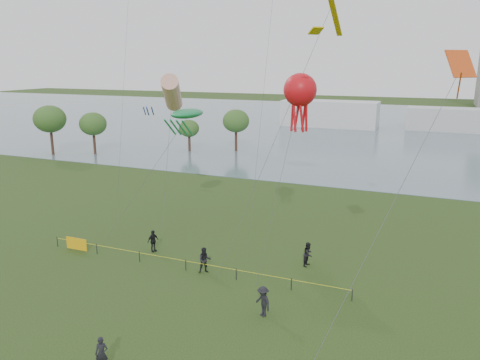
% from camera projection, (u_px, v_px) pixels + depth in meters
% --- Properties ---
extents(lake, '(400.00, 120.00, 0.08)m').
position_uv_depth(lake, '(384.00, 126.00, 110.50)').
color(lake, slate).
rests_on(lake, ground_plane).
extents(pavilion_left, '(22.00, 8.00, 6.00)m').
position_uv_depth(pavilion_left, '(330.00, 114.00, 109.69)').
color(pavilion_left, silver).
rests_on(pavilion_left, ground_plane).
extents(pavilion_right, '(18.00, 7.00, 5.00)m').
position_uv_depth(pavilion_right, '(450.00, 119.00, 102.96)').
color(pavilion_right, silver).
rests_on(pavilion_right, ground_plane).
extents(trees, '(31.46, 19.22, 8.05)m').
position_uv_depth(trees, '(126.00, 122.00, 76.87)').
color(trees, '#3A231A').
rests_on(trees, ground_plane).
extents(fence, '(24.07, 0.07, 1.05)m').
position_uv_depth(fence, '(116.00, 251.00, 36.33)').
color(fence, black).
rests_on(fence, ground_plane).
extents(spectator_a, '(1.18, 1.13, 1.92)m').
position_uv_depth(spectator_a, '(205.00, 260.00, 33.63)').
color(spectator_a, black).
rests_on(spectator_a, ground_plane).
extents(spectator_b, '(1.42, 1.29, 1.91)m').
position_uv_depth(spectator_b, '(263.00, 301.00, 27.86)').
color(spectator_b, black).
rests_on(spectator_b, ground_plane).
extents(spectator_c, '(0.75, 1.14, 1.79)m').
position_uv_depth(spectator_c, '(153.00, 241.00, 37.43)').
color(spectator_c, black).
rests_on(spectator_c, ground_plane).
extents(spectator_f, '(0.75, 0.64, 1.74)m').
position_uv_depth(spectator_f, '(102.00, 354.00, 23.03)').
color(spectator_f, black).
rests_on(spectator_f, ground_plane).
extents(spectator_g, '(0.83, 0.99, 1.83)m').
position_uv_depth(spectator_g, '(308.00, 254.00, 34.81)').
color(spectator_g, black).
rests_on(spectator_g, ground_plane).
extents(kite_windsock, '(4.33, 8.37, 13.85)m').
position_uv_depth(kite_windsock, '(172.00, 93.00, 43.07)').
color(kite_windsock, '#3F3F42').
extents(kite_creature, '(6.72, 6.89, 10.92)m').
position_uv_depth(kite_creature, '(187.00, 114.00, 40.01)').
color(kite_creature, '#3F3F42').
extents(kite_octopus, '(2.55, 5.96, 14.09)m').
position_uv_depth(kite_octopus, '(300.00, 91.00, 32.48)').
color(kite_octopus, '#3F3F42').
extents(kite_delta, '(6.81, 16.37, 15.40)m').
position_uv_depth(kite_delta, '(453.00, 81.00, 22.21)').
color(kite_delta, '#3F3F42').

